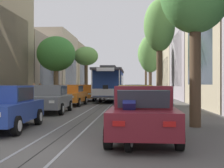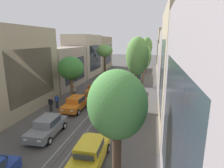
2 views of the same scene
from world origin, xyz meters
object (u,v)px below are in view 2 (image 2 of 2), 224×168
(cable_car_trolley, at_px, (109,85))
(parked_car_red_fourth_right, at_px, (123,97))
(parked_car_grey_second_left, at_px, (47,127))
(parked_car_orange_fourth_left, at_px, (94,89))
(parked_car_white_sixth_right, at_px, (132,79))
(parked_car_orange_mid_left, at_px, (76,103))
(street_tree_kerb_right_fourth, at_px, (147,47))
(pedestrian_on_left_pavement, at_px, (51,104))
(parked_car_navy_mid_right, at_px, (112,115))
(street_tree_kerb_left_mid, at_px, (105,51))
(pedestrian_on_right_pavement, at_px, (74,91))
(street_tree_kerb_right_mid, at_px, (143,57))
(street_tree_kerb_left_second, at_px, (71,69))
(pedestrian_crossing_far, at_px, (57,100))
(parked_car_yellow_second_right, at_px, (90,152))
(street_tree_kerb_right_near, at_px, (117,107))
(parked_car_white_fifth_right, at_px, (129,87))
(parked_car_teal_far_right, at_px, (136,73))
(street_tree_kerb_right_second, at_px, (137,58))

(cable_car_trolley, bearing_deg, parked_car_red_fourth_right, -44.63)
(parked_car_grey_second_left, relative_size, parked_car_red_fourth_right, 1.00)
(parked_car_orange_fourth_left, xyz_separation_m, parked_car_white_sixth_right, (4.70, 8.32, 0.00))
(parked_car_orange_mid_left, xyz_separation_m, cable_car_trolley, (2.51, 6.08, 0.86))
(street_tree_kerb_right_fourth, height_order, pedestrian_on_left_pavement, street_tree_kerb_right_fourth)
(parked_car_navy_mid_right, distance_m, cable_car_trolley, 8.91)
(street_tree_kerb_left_mid, bearing_deg, cable_car_trolley, -72.89)
(pedestrian_on_left_pavement, xyz_separation_m, pedestrian_on_right_pavement, (0.21, 6.01, -0.07))
(parked_car_orange_mid_left, bearing_deg, street_tree_kerb_left_mid, 95.55)
(street_tree_kerb_right_mid, xyz_separation_m, pedestrian_on_left_pavement, (-9.31, -14.14, -4.19))
(street_tree_kerb_left_second, xyz_separation_m, pedestrian_on_left_pavement, (-0.49, -4.61, -3.32))
(parked_car_white_sixth_right, bearing_deg, parked_car_orange_mid_left, -107.87)
(parked_car_navy_mid_right, distance_m, pedestrian_crossing_far, 7.82)
(street_tree_kerb_left_second, distance_m, street_tree_kerb_right_mid, 13.02)
(parked_car_grey_second_left, relative_size, parked_car_orange_fourth_left, 1.00)
(street_tree_kerb_left_second, distance_m, pedestrian_on_left_pavement, 5.70)
(cable_car_trolley, bearing_deg, parked_car_navy_mid_right, -74.26)
(parked_car_yellow_second_right, bearing_deg, street_tree_kerb_left_second, 119.22)
(parked_car_grey_second_left, xyz_separation_m, street_tree_kerb_right_mid, (6.71, 19.10, 4.34))
(parked_car_orange_fourth_left, xyz_separation_m, pedestrian_on_right_pavement, (-2.46, -1.69, 0.08))
(pedestrian_crossing_far, bearing_deg, parked_car_orange_mid_left, -3.69)
(pedestrian_on_right_pavement, bearing_deg, street_tree_kerb_left_mid, 88.87)
(street_tree_kerb_left_mid, relative_size, pedestrian_on_right_pavement, 4.49)
(parked_car_navy_mid_right, bearing_deg, street_tree_kerb_right_near, -76.15)
(parked_car_yellow_second_right, distance_m, street_tree_kerb_left_second, 14.48)
(parked_car_yellow_second_right, height_order, pedestrian_on_left_pavement, pedestrian_on_left_pavement)
(parked_car_orange_fourth_left, bearing_deg, pedestrian_on_left_pavement, -109.08)
(parked_car_navy_mid_right, bearing_deg, parked_car_white_fifth_right, 89.75)
(parked_car_grey_second_left, bearing_deg, street_tree_kerb_right_near, -37.08)
(parked_car_orange_mid_left, distance_m, pedestrian_on_right_pavement, 5.46)
(street_tree_kerb_right_fourth, height_order, pedestrian_on_right_pavement, street_tree_kerb_right_fourth)
(parked_car_orange_mid_left, distance_m, parked_car_yellow_second_right, 9.97)
(parked_car_orange_mid_left, xyz_separation_m, pedestrian_on_left_pavement, (-2.54, -1.08, 0.16))
(parked_car_navy_mid_right, relative_size, street_tree_kerb_left_mid, 0.62)
(parked_car_navy_mid_right, xyz_separation_m, street_tree_kerb_right_mid, (1.86, 15.52, 4.34))
(parked_car_teal_far_right, distance_m, street_tree_kerb_right_near, 33.31)
(parked_car_navy_mid_right, height_order, street_tree_kerb_right_near, street_tree_kerb_right_near)
(parked_car_grey_second_left, xyz_separation_m, parked_car_red_fourth_right, (4.82, 9.77, 0.00))
(parked_car_navy_mid_right, distance_m, parked_car_white_fifth_right, 11.63)
(parked_car_yellow_second_right, height_order, street_tree_kerb_right_mid, street_tree_kerb_right_mid)
(parked_car_grey_second_left, relative_size, street_tree_kerb_right_fourth, 0.51)
(pedestrian_on_left_pavement, bearing_deg, parked_car_orange_fourth_left, 70.92)
(parked_car_yellow_second_right, distance_m, cable_car_trolley, 15.02)
(parked_car_grey_second_left, relative_size, parked_car_yellow_second_right, 1.00)
(parked_car_grey_second_left, bearing_deg, street_tree_kerb_left_mid, 94.43)
(parked_car_navy_mid_right, height_order, street_tree_kerb_left_second, street_tree_kerb_left_second)
(parked_car_orange_mid_left, height_order, parked_car_white_sixth_right, same)
(street_tree_kerb_right_second, bearing_deg, parked_car_white_fifth_right, 103.07)
(parked_car_grey_second_left, height_order, pedestrian_on_left_pavement, pedestrian_on_left_pavement)
(street_tree_kerb_right_second, height_order, cable_car_trolley, street_tree_kerb_right_second)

